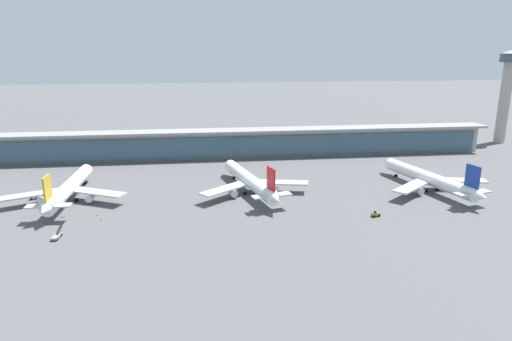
{
  "coord_description": "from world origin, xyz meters",
  "views": [
    {
      "loc": [
        -22.76,
        -165.47,
        56.9
      ],
      "look_at": [
        0.0,
        13.89,
        7.31
      ],
      "focal_mm": 31.52,
      "sensor_mm": 36.0,
      "label": 1
    }
  ],
  "objects_px": {
    "safety_cone_delta": "(62,217)",
    "control_tower": "(506,88)",
    "airliner_left_stand": "(68,188)",
    "service_truck_mid_apron_white": "(34,197)",
    "safety_cone_alpha": "(64,216)",
    "safety_cone_bravo": "(96,215)",
    "airliner_right_stand": "(430,179)",
    "service_truck_near_nose_grey": "(57,236)",
    "safety_cone_charlie": "(101,219)",
    "airliner_centre_stand": "(250,181)",
    "service_truck_under_wing_olive": "(376,214)"
  },
  "relations": [
    {
      "from": "airliner_left_stand",
      "to": "service_truck_mid_apron_white",
      "type": "distance_m",
      "value": 15.04
    },
    {
      "from": "safety_cone_charlie",
      "to": "safety_cone_delta",
      "type": "relative_size",
      "value": 1.0
    },
    {
      "from": "service_truck_near_nose_grey",
      "to": "control_tower",
      "type": "bearing_deg",
      "value": 27.18
    },
    {
      "from": "airliner_centre_stand",
      "to": "service_truck_near_nose_grey",
      "type": "bearing_deg",
      "value": -150.04
    },
    {
      "from": "safety_cone_alpha",
      "to": "safety_cone_charlie",
      "type": "height_order",
      "value": "same"
    },
    {
      "from": "service_truck_near_nose_grey",
      "to": "safety_cone_bravo",
      "type": "height_order",
      "value": "service_truck_near_nose_grey"
    },
    {
      "from": "safety_cone_bravo",
      "to": "safety_cone_charlie",
      "type": "xyz_separation_m",
      "value": [
        2.47,
        -4.19,
        0.0
      ]
    },
    {
      "from": "service_truck_near_nose_grey",
      "to": "control_tower",
      "type": "height_order",
      "value": "control_tower"
    },
    {
      "from": "airliner_left_stand",
      "to": "airliner_right_stand",
      "type": "relative_size",
      "value": 1.01
    },
    {
      "from": "airliner_centre_stand",
      "to": "safety_cone_bravo",
      "type": "relative_size",
      "value": 84.27
    },
    {
      "from": "airliner_left_stand",
      "to": "service_truck_near_nose_grey",
      "type": "xyz_separation_m",
      "value": [
        5.62,
        -36.43,
        -4.2
      ]
    },
    {
      "from": "safety_cone_delta",
      "to": "control_tower",
      "type": "bearing_deg",
      "value": 23.18
    },
    {
      "from": "control_tower",
      "to": "service_truck_mid_apron_white",
      "type": "bearing_deg",
      "value": -162.58
    },
    {
      "from": "service_truck_near_nose_grey",
      "to": "safety_cone_bravo",
      "type": "distance_m",
      "value": 20.26
    },
    {
      "from": "control_tower",
      "to": "safety_cone_charlie",
      "type": "height_order",
      "value": "control_tower"
    },
    {
      "from": "airliner_left_stand",
      "to": "service_truck_mid_apron_white",
      "type": "xyz_separation_m",
      "value": [
        -14.12,
        3.11,
        -4.13
      ]
    },
    {
      "from": "service_truck_under_wing_olive",
      "to": "service_truck_near_nose_grey",
      "type": "bearing_deg",
      "value": -177.15
    },
    {
      "from": "safety_cone_delta",
      "to": "airliner_right_stand",
      "type": "bearing_deg",
      "value": 5.29
    },
    {
      "from": "service_truck_near_nose_grey",
      "to": "service_truck_mid_apron_white",
      "type": "height_order",
      "value": "service_truck_near_nose_grey"
    },
    {
      "from": "service_truck_near_nose_grey",
      "to": "service_truck_mid_apron_white",
      "type": "relative_size",
      "value": 2.13
    },
    {
      "from": "airliner_right_stand",
      "to": "service_truck_near_nose_grey",
      "type": "relative_size",
      "value": 8.55
    },
    {
      "from": "airliner_centre_stand",
      "to": "service_truck_near_nose_grey",
      "type": "relative_size",
      "value": 8.54
    },
    {
      "from": "safety_cone_delta",
      "to": "service_truck_mid_apron_white",
      "type": "bearing_deg",
      "value": 126.98
    },
    {
      "from": "airliner_left_stand",
      "to": "safety_cone_delta",
      "type": "distance_m",
      "value": 19.13
    },
    {
      "from": "service_truck_mid_apron_white",
      "to": "safety_cone_delta",
      "type": "height_order",
      "value": "service_truck_mid_apron_white"
    },
    {
      "from": "airliner_right_stand",
      "to": "control_tower",
      "type": "distance_m",
      "value": 128.97
    },
    {
      "from": "service_truck_near_nose_grey",
      "to": "safety_cone_charlie",
      "type": "relative_size",
      "value": 9.86
    },
    {
      "from": "airliner_right_stand",
      "to": "safety_cone_bravo",
      "type": "relative_size",
      "value": 84.36
    },
    {
      "from": "service_truck_mid_apron_white",
      "to": "service_truck_near_nose_grey",
      "type": "bearing_deg",
      "value": -63.46
    },
    {
      "from": "safety_cone_alpha",
      "to": "safety_cone_charlie",
      "type": "xyz_separation_m",
      "value": [
        13.21,
        -3.91,
        0.0
      ]
    },
    {
      "from": "safety_cone_alpha",
      "to": "safety_cone_bravo",
      "type": "height_order",
      "value": "same"
    },
    {
      "from": "safety_cone_alpha",
      "to": "safety_cone_bravo",
      "type": "relative_size",
      "value": 1.0
    },
    {
      "from": "airliner_centre_stand",
      "to": "safety_cone_charlie",
      "type": "height_order",
      "value": "airliner_centre_stand"
    },
    {
      "from": "airliner_left_stand",
      "to": "safety_cone_charlie",
      "type": "distance_m",
      "value": 27.61
    },
    {
      "from": "airliner_right_stand",
      "to": "service_truck_mid_apron_white",
      "type": "bearing_deg",
      "value": 176.93
    },
    {
      "from": "safety_cone_alpha",
      "to": "airliner_right_stand",
      "type": "bearing_deg",
      "value": 5.17
    },
    {
      "from": "airliner_centre_stand",
      "to": "airliner_right_stand",
      "type": "bearing_deg",
      "value": -4.75
    },
    {
      "from": "airliner_centre_stand",
      "to": "airliner_right_stand",
      "type": "distance_m",
      "value": 73.6
    },
    {
      "from": "airliner_right_stand",
      "to": "safety_cone_delta",
      "type": "xyz_separation_m",
      "value": [
        -141.38,
        -13.08,
        -4.69
      ]
    },
    {
      "from": "service_truck_mid_apron_white",
      "to": "safety_cone_charlie",
      "type": "distance_m",
      "value": 39.23
    },
    {
      "from": "airliner_centre_stand",
      "to": "service_truck_mid_apron_white",
      "type": "distance_m",
      "value": 84.38
    },
    {
      "from": "safety_cone_delta",
      "to": "service_truck_under_wing_olive",
      "type": "bearing_deg",
      "value": -6.74
    },
    {
      "from": "service_truck_under_wing_olive",
      "to": "safety_cone_bravo",
      "type": "xyz_separation_m",
      "value": [
        -96.8,
        13.42,
        -0.56
      ]
    },
    {
      "from": "safety_cone_charlie",
      "to": "airliner_left_stand",
      "type": "bearing_deg",
      "value": 126.1
    },
    {
      "from": "airliner_centre_stand",
      "to": "safety_cone_delta",
      "type": "height_order",
      "value": "airliner_centre_stand"
    },
    {
      "from": "safety_cone_delta",
      "to": "service_truck_near_nose_grey",
      "type": "bearing_deg",
      "value": -78.9
    },
    {
      "from": "airliner_right_stand",
      "to": "safety_cone_delta",
      "type": "bearing_deg",
      "value": -174.71
    },
    {
      "from": "service_truck_under_wing_olive",
      "to": "safety_cone_charlie",
      "type": "xyz_separation_m",
      "value": [
        -94.32,
        9.23,
        -0.56
      ]
    },
    {
      "from": "service_truck_near_nose_grey",
      "to": "control_tower",
      "type": "distance_m",
      "value": 259.64
    },
    {
      "from": "safety_cone_bravo",
      "to": "airliner_centre_stand",
      "type": "bearing_deg",
      "value": 18.14
    }
  ]
}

